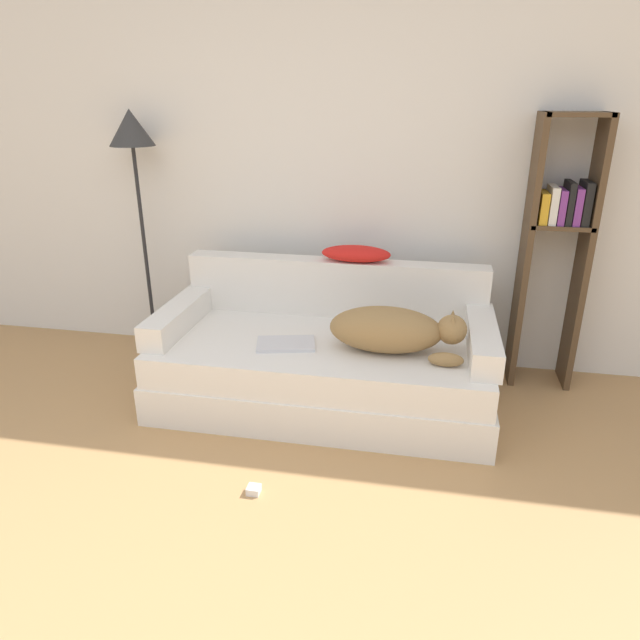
% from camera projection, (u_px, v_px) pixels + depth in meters
% --- Properties ---
extents(wall_back, '(7.46, 0.06, 2.70)m').
position_uv_depth(wall_back, '(311.00, 150.00, 3.53)').
color(wall_back, silver).
rests_on(wall_back, ground_plane).
extents(couch, '(1.87, 0.94, 0.40)m').
position_uv_depth(couch, '(323.00, 371.00, 3.28)').
color(couch, silver).
rests_on(couch, ground_plane).
extents(couch_backrest, '(1.83, 0.15, 0.35)m').
position_uv_depth(couch_backrest, '(335.00, 287.00, 3.50)').
color(couch_backrest, silver).
rests_on(couch_backrest, couch).
extents(couch_arm_left, '(0.15, 0.75, 0.14)m').
position_uv_depth(couch_arm_left, '(178.00, 316.00, 3.32)').
color(couch_arm_left, silver).
rests_on(couch_arm_left, couch).
extents(couch_arm_right, '(0.15, 0.75, 0.14)m').
position_uv_depth(couch_arm_right, '(482.00, 339.00, 3.02)').
color(couch_arm_right, silver).
rests_on(couch_arm_right, couch).
extents(dog, '(0.72, 0.31, 0.24)m').
position_uv_depth(dog, '(392.00, 330.00, 3.00)').
color(dog, olive).
rests_on(dog, couch).
extents(laptop, '(0.35, 0.27, 0.02)m').
position_uv_depth(laptop, '(286.00, 344.00, 3.11)').
color(laptop, silver).
rests_on(laptop, couch).
extents(throw_pillow, '(0.41, 0.17, 0.10)m').
position_uv_depth(throw_pillow, '(356.00, 254.00, 3.39)').
color(throw_pillow, red).
rests_on(throw_pillow, couch_backrest).
extents(bookshelf, '(0.36, 0.26, 1.59)m').
position_uv_depth(bookshelf, '(557.00, 238.00, 3.26)').
color(bookshelf, '#4C3823').
rests_on(bookshelf, ground_plane).
extents(floor_lamp, '(0.28, 0.28, 1.59)m').
position_uv_depth(floor_lamp, '(133.00, 149.00, 3.52)').
color(floor_lamp, '#232326').
rests_on(floor_lamp, ground_plane).
extents(power_adapter, '(0.06, 0.06, 0.03)m').
position_uv_depth(power_adapter, '(254.00, 490.00, 2.57)').
color(power_adapter, silver).
rests_on(power_adapter, ground_plane).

